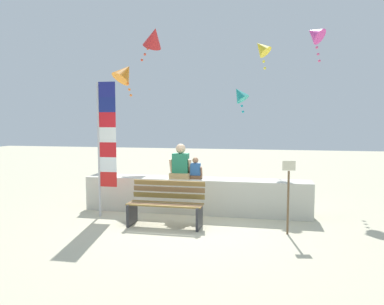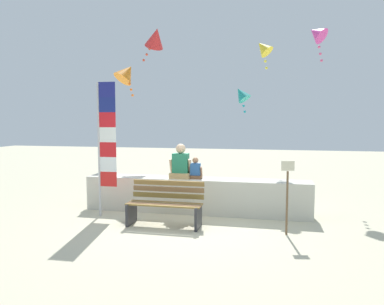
# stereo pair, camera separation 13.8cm
# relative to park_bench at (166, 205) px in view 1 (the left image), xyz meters

# --- Properties ---
(ground_plane) EXTENTS (40.00, 40.00, 0.00)m
(ground_plane) POSITION_rel_park_bench_xyz_m (0.40, 0.26, -0.41)
(ground_plane) COLOR beige
(seawall_ledge) EXTENTS (5.21, 0.62, 0.80)m
(seawall_ledge) POSITION_rel_park_bench_xyz_m (0.40, 1.14, -0.01)
(seawall_ledge) COLOR beige
(seawall_ledge) RESTS_ON ground
(park_bench) EXTENTS (1.53, 0.61, 0.88)m
(park_bench) POSITION_rel_park_bench_xyz_m (0.00, 0.00, 0.00)
(park_bench) COLOR olive
(park_bench) RESTS_ON ground
(person_adult) EXTENTS (0.52, 0.38, 0.80)m
(person_adult) POSITION_rel_park_bench_xyz_m (0.05, 1.11, 0.70)
(person_adult) COLOR tan
(person_adult) RESTS_ON seawall_ledge
(person_child) EXTENTS (0.32, 0.24, 0.50)m
(person_child) POSITION_rel_park_bench_xyz_m (0.40, 1.11, 0.58)
(person_child) COLOR brown
(person_child) RESTS_ON seawall_ledge
(flag_banner) EXTENTS (0.43, 0.05, 2.97)m
(flag_banner) POSITION_rel_park_bench_xyz_m (-1.49, 0.38, 1.29)
(flag_banner) COLOR #B7B7BC
(flag_banner) RESTS_ON ground
(kite_yellow) EXTENTS (0.68, 0.61, 0.86)m
(kite_yellow) POSITION_rel_park_bench_xyz_m (1.81, 3.74, 3.79)
(kite_yellow) COLOR yellow
(kite_teal) EXTENTS (0.70, 0.62, 0.88)m
(kite_teal) POSITION_rel_park_bench_xyz_m (1.16, 4.40, 2.54)
(kite_teal) COLOR teal
(kite_red) EXTENTS (0.98, 1.01, 1.17)m
(kite_red) POSITION_rel_park_bench_xyz_m (-1.51, 4.10, 4.31)
(kite_red) COLOR red
(kite_magenta) EXTENTS (0.78, 0.75, 1.08)m
(kite_magenta) POSITION_rel_park_bench_xyz_m (3.30, 4.11, 4.20)
(kite_magenta) COLOR #DB3D9E
(kite_orange) EXTENTS (1.00, 1.01, 1.15)m
(kite_orange) POSITION_rel_park_bench_xyz_m (-2.35, 3.77, 3.21)
(kite_orange) COLOR orange
(sign_post) EXTENTS (0.24, 0.06, 1.39)m
(sign_post) POSITION_rel_park_bench_xyz_m (2.40, -0.13, 0.40)
(sign_post) COLOR brown
(sign_post) RESTS_ON ground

